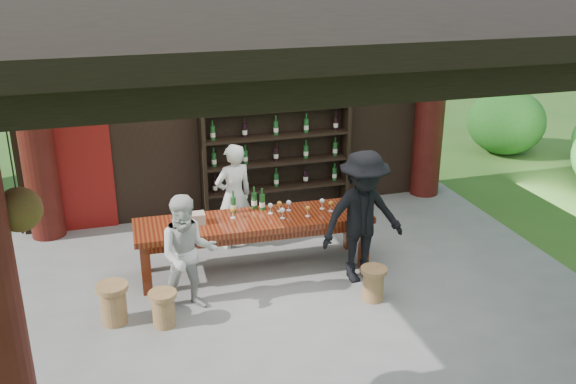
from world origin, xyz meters
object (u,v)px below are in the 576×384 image
object	(u,v)px
stool_near_right	(373,283)
host	(234,196)
tasting_table	(254,226)
stool_far_left	(113,303)
wine_shelf	(276,150)
stool_near_left	(163,308)
guest_man	(363,217)
guest_woman	(188,254)
napkin_basket	(195,218)

from	to	relation	value
stool_near_right	host	size ratio (longest dim) A/B	0.28
tasting_table	stool_far_left	distance (m)	2.09
wine_shelf	stool_near_left	bearing A→B (deg)	-126.47
tasting_table	host	distance (m)	0.80
host	guest_man	world-z (taller)	guest_man
tasting_table	host	world-z (taller)	host
host	stool_near_left	bearing A→B (deg)	41.03
guest_woman	stool_near_right	bearing A→B (deg)	-8.39
tasting_table	stool_far_left	bearing A→B (deg)	-156.16
stool_near_left	guest_woman	size ratio (longest dim) A/B	0.30
guest_woman	host	bearing A→B (deg)	63.16
wine_shelf	napkin_basket	size ratio (longest dim) A/B	9.27
wine_shelf	stool_near_right	bearing A→B (deg)	-82.58
stool_far_left	guest_man	size ratio (longest dim) A/B	0.28
wine_shelf	guest_man	distance (m)	2.55
stool_far_left	napkin_basket	xyz separation A→B (m)	(1.11, 0.88, 0.56)
guest_woman	stool_near_left	bearing A→B (deg)	-137.28
wine_shelf	host	bearing A→B (deg)	-130.67
stool_near_right	stool_far_left	xyz separation A→B (m)	(-3.09, 0.37, 0.03)
wine_shelf	stool_near_right	world-z (taller)	wine_shelf
stool_near_right	host	world-z (taller)	host
stool_near_left	stool_near_right	world-z (taller)	stool_near_right
wine_shelf	stool_near_left	world-z (taller)	wine_shelf
stool_near_left	guest_man	distance (m)	2.72
tasting_table	stool_near_right	world-z (taller)	tasting_table
tasting_table	host	xyz separation A→B (m)	(-0.11, 0.78, 0.15)
stool_near_right	stool_near_left	bearing A→B (deg)	176.81
wine_shelf	host	distance (m)	1.44
host	guest_woman	distance (m)	1.78
host	napkin_basket	distance (m)	0.99
wine_shelf	tasting_table	distance (m)	2.07
napkin_basket	guest_woman	bearing A→B (deg)	-104.46
tasting_table	stool_near_right	size ratio (longest dim) A/B	7.29
wine_shelf	stool_far_left	world-z (taller)	wine_shelf
guest_woman	guest_man	size ratio (longest dim) A/B	0.83
host	napkin_basket	world-z (taller)	host
tasting_table	stool_near_left	distance (m)	1.75
tasting_table	stool_near_right	xyz separation A→B (m)	(1.21, -1.20, -0.40)
stool_near_left	host	bearing A→B (deg)	56.20
stool_near_left	stool_far_left	distance (m)	0.59
host	guest_man	size ratio (longest dim) A/B	0.88
guest_man	guest_woman	bearing A→B (deg)	177.16
stool_near_left	stool_near_right	bearing A→B (deg)	-3.19
stool_near_left	napkin_basket	world-z (taller)	napkin_basket
wine_shelf	tasting_table	bearing A→B (deg)	-113.71
stool_near_left	host	size ratio (longest dim) A/B	0.28
tasting_table	guest_woman	distance (m)	1.25
tasting_table	guest_man	xyz separation A→B (m)	(1.27, -0.65, 0.25)
guest_woman	wine_shelf	bearing A→B (deg)	58.29
tasting_table	host	size ratio (longest dim) A/B	2.03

